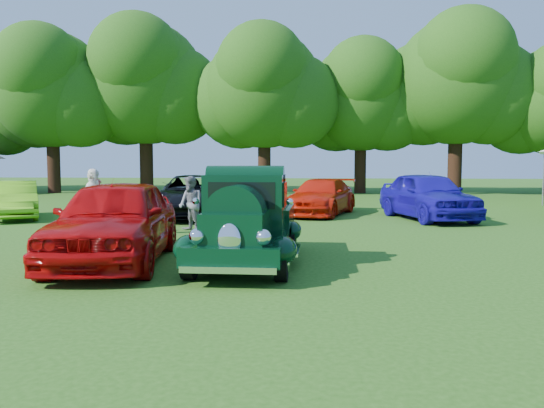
# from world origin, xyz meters

# --- Properties ---
(ground) EXTENTS (120.00, 120.00, 0.00)m
(ground) POSITION_xyz_m (0.00, 0.00, 0.00)
(ground) COLOR #225012
(ground) RESTS_ON ground
(hero_pickup) EXTENTS (2.13, 4.58, 1.79)m
(hero_pickup) POSITION_xyz_m (0.16, -0.62, 0.78)
(hero_pickup) COLOR black
(hero_pickup) RESTS_ON ground
(red_convertible) EXTENTS (2.72, 5.27, 1.72)m
(red_convertible) POSITION_xyz_m (-2.50, -0.77, 0.86)
(red_convertible) COLOR #A50707
(red_convertible) RESTS_ON ground
(back_car_lime) EXTENTS (3.38, 4.31, 1.37)m
(back_car_lime) POSITION_xyz_m (-9.43, 7.21, 0.68)
(back_car_lime) COLOR #60B518
(back_car_lime) RESTS_ON ground
(back_car_black) EXTENTS (3.60, 6.02, 1.57)m
(back_car_black) POSITION_xyz_m (-3.12, 8.33, 0.78)
(back_car_black) COLOR black
(back_car_black) RESTS_ON ground
(back_car_orange) EXTENTS (3.23, 5.18, 1.40)m
(back_car_orange) POSITION_xyz_m (1.64, 9.66, 0.70)
(back_car_orange) COLOR red
(back_car_orange) RESTS_ON ground
(back_car_blue) EXTENTS (3.25, 5.39, 1.72)m
(back_car_blue) POSITION_xyz_m (5.43, 8.27, 0.86)
(back_car_blue) COLOR #170E9F
(back_car_blue) RESTS_ON ground
(spectator_pink) EXTENTS (0.70, 0.62, 1.60)m
(spectator_pink) POSITION_xyz_m (-4.60, 3.20, 0.80)
(spectator_pink) COLOR #C45057
(spectator_pink) RESTS_ON ground
(spectator_grey) EXTENTS (1.00, 1.00, 1.64)m
(spectator_grey) POSITION_xyz_m (-2.20, 4.27, 0.82)
(spectator_grey) COLOR slate
(spectator_grey) RESTS_ON ground
(spectator_white) EXTENTS (0.47, 1.10, 1.87)m
(spectator_white) POSITION_xyz_m (-4.46, 2.65, 0.94)
(spectator_white) COLOR white
(spectator_white) RESTS_ON ground
(tree_line) EXTENTS (62.76, 9.77, 12.30)m
(tree_line) POSITION_xyz_m (-0.25, 24.15, 7.02)
(tree_line) COLOR black
(tree_line) RESTS_ON ground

